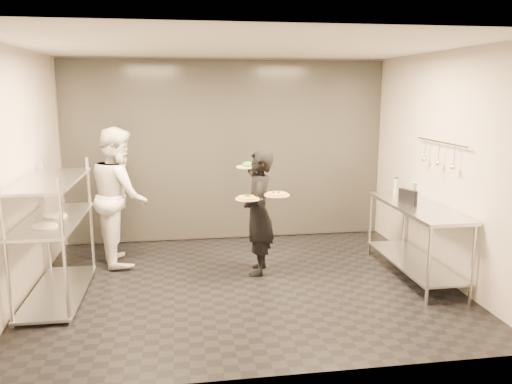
{
  "coord_description": "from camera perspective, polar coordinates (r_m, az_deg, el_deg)",
  "views": [
    {
      "loc": [
        -0.73,
        -5.67,
        2.32
      ],
      "look_at": [
        0.18,
        0.24,
        1.1
      ],
      "focal_mm": 35.0,
      "sensor_mm": 36.0,
      "label": 1
    }
  ],
  "objects": [
    {
      "name": "room_shell",
      "position": [
        6.95,
        -2.67,
        3.92
      ],
      "size": [
        5.0,
        4.0,
        2.8
      ],
      "color": "black",
      "rests_on": "ground"
    },
    {
      "name": "pizza_plate_near",
      "position": [
        6.02,
        -0.92,
        -0.69
      ],
      "size": [
        0.31,
        0.31,
        0.05
      ],
      "color": "white",
      "rests_on": "waiter"
    },
    {
      "name": "pass_rack",
      "position": [
        6.05,
        -22.09,
        -4.2
      ],
      "size": [
        0.6,
        1.6,
        1.5
      ],
      "color": "silver",
      "rests_on": "ground"
    },
    {
      "name": "pizza_plate_far",
      "position": [
        6.07,
        2.39,
        -0.26
      ],
      "size": [
        0.3,
        0.3,
        0.05
      ],
      "color": "white",
      "rests_on": "waiter"
    },
    {
      "name": "pos_monitor",
      "position": [
        6.48,
        16.95,
        -0.58
      ],
      "size": [
        0.14,
        0.27,
        0.19
      ],
      "primitive_type": "cube",
      "rotation": [
        0.0,
        0.0,
        0.33
      ],
      "color": "black",
      "rests_on": "prep_counter"
    },
    {
      "name": "chef",
      "position": [
        6.96,
        -15.35,
        -0.43
      ],
      "size": [
        0.9,
        1.04,
        1.85
      ],
      "primitive_type": "imported",
      "rotation": [
        0.0,
        0.0,
        1.81
      ],
      "color": "silver",
      "rests_on": "ground"
    },
    {
      "name": "prep_counter",
      "position": [
        6.59,
        17.8,
        -3.92
      ],
      "size": [
        0.6,
        1.8,
        0.92
      ],
      "color": "silver",
      "rests_on": "ground"
    },
    {
      "name": "utensil_rail",
      "position": [
        6.53,
        20.24,
        4.02
      ],
      "size": [
        0.07,
        1.2,
        0.31
      ],
      "color": "silver",
      "rests_on": "room_shell"
    },
    {
      "name": "bottle_clear",
      "position": [
        7.09,
        15.68,
        0.59
      ],
      "size": [
        0.06,
        0.06,
        0.21
      ],
      "primitive_type": "cylinder",
      "color": "gray",
      "rests_on": "prep_counter"
    },
    {
      "name": "waiter",
      "position": [
        6.33,
        0.31,
        -2.39
      ],
      "size": [
        0.51,
        0.65,
        1.59
      ],
      "primitive_type": "imported",
      "rotation": [
        0.0,
        0.0,
        -1.8
      ],
      "color": "black",
      "rests_on": "ground"
    },
    {
      "name": "salad_plate",
      "position": [
        6.53,
        -0.96,
        3.05
      ],
      "size": [
        0.3,
        0.3,
        0.07
      ],
      "color": "white",
      "rests_on": "waiter"
    },
    {
      "name": "bottle_dark",
      "position": [
        7.24,
        15.71,
        0.78
      ],
      "size": [
        0.06,
        0.06,
        0.21
      ],
      "primitive_type": "cylinder",
      "color": "black",
      "rests_on": "prep_counter"
    },
    {
      "name": "bottle_green",
      "position": [
        6.48,
        17.51,
        -0.19
      ],
      "size": [
        0.08,
        0.08,
        0.29
      ],
      "primitive_type": "cylinder",
      "color": "gray",
      "rests_on": "prep_counter"
    }
  ]
}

